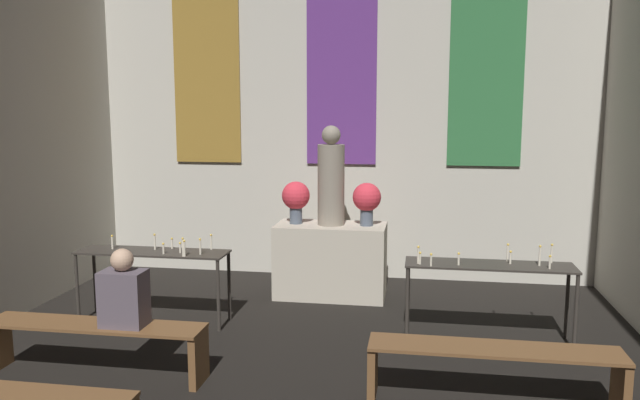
{
  "coord_description": "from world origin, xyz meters",
  "views": [
    {
      "loc": [
        1.05,
        1.1,
        2.22
      ],
      "look_at": [
        0.0,
        7.49,
        1.28
      ],
      "focal_mm": 35.0,
      "sensor_mm": 36.0,
      "label": 1
    }
  ],
  "objects_px": {
    "pew_back_left": "(95,338)",
    "person_seated": "(124,293)",
    "pew_back_right": "(494,363)",
    "altar": "(331,260)",
    "statue": "(331,180)",
    "flower_vase_left": "(296,198)",
    "flower_vase_right": "(367,199)",
    "candle_rack_right": "(489,273)",
    "candle_rack_left": "(153,259)"
  },
  "relations": [
    {
      "from": "statue",
      "to": "candle_rack_right",
      "type": "bearing_deg",
      "value": -35.21
    },
    {
      "from": "flower_vase_left",
      "to": "candle_rack_left",
      "type": "height_order",
      "value": "flower_vase_left"
    },
    {
      "from": "flower_vase_right",
      "to": "pew_back_left",
      "type": "relative_size",
      "value": 0.27
    },
    {
      "from": "flower_vase_right",
      "to": "statue",
      "type": "bearing_deg",
      "value": 180.0
    },
    {
      "from": "statue",
      "to": "pew_back_left",
      "type": "height_order",
      "value": "statue"
    },
    {
      "from": "candle_rack_left",
      "to": "pew_back_left",
      "type": "distance_m",
      "value": 1.42
    },
    {
      "from": "flower_vase_right",
      "to": "pew_back_left",
      "type": "distance_m",
      "value": 3.39
    },
    {
      "from": "pew_back_left",
      "to": "person_seated",
      "type": "distance_m",
      "value": 0.49
    },
    {
      "from": "pew_back_right",
      "to": "person_seated",
      "type": "distance_m",
      "value": 2.98
    },
    {
      "from": "candle_rack_left",
      "to": "pew_back_right",
      "type": "xyz_separation_m",
      "value": [
        3.31,
        -1.37,
        -0.34
      ]
    },
    {
      "from": "flower_vase_left",
      "to": "flower_vase_right",
      "type": "bearing_deg",
      "value": 0.0
    },
    {
      "from": "altar",
      "to": "statue",
      "type": "xyz_separation_m",
      "value": [
        0.0,
        0.0,
        0.97
      ]
    },
    {
      "from": "altar",
      "to": "statue",
      "type": "height_order",
      "value": "statue"
    },
    {
      "from": "candle_rack_right",
      "to": "flower_vase_right",
      "type": "bearing_deg",
      "value": 136.84
    },
    {
      "from": "flower_vase_left",
      "to": "pew_back_right",
      "type": "relative_size",
      "value": 0.27
    },
    {
      "from": "flower_vase_left",
      "to": "pew_back_left",
      "type": "bearing_deg",
      "value": -114.82
    },
    {
      "from": "flower_vase_right",
      "to": "pew_back_right",
      "type": "distance_m",
      "value": 2.97
    },
    {
      "from": "altar",
      "to": "flower_vase_left",
      "type": "distance_m",
      "value": 0.86
    },
    {
      "from": "statue",
      "to": "candle_rack_left",
      "type": "relative_size",
      "value": 0.73
    },
    {
      "from": "altar",
      "to": "flower_vase_right",
      "type": "relative_size",
      "value": 2.58
    },
    {
      "from": "altar",
      "to": "candle_rack_right",
      "type": "distance_m",
      "value": 2.1
    },
    {
      "from": "statue",
      "to": "pew_back_right",
      "type": "height_order",
      "value": "statue"
    },
    {
      "from": "candle_rack_left",
      "to": "person_seated",
      "type": "height_order",
      "value": "person_seated"
    },
    {
      "from": "candle_rack_left",
      "to": "pew_back_right",
      "type": "relative_size",
      "value": 0.85
    },
    {
      "from": "pew_back_right",
      "to": "person_seated",
      "type": "relative_size",
      "value": 2.9
    },
    {
      "from": "statue",
      "to": "flower_vase_left",
      "type": "bearing_deg",
      "value": 180.0
    },
    {
      "from": "flower_vase_left",
      "to": "candle_rack_right",
      "type": "relative_size",
      "value": 0.32
    },
    {
      "from": "altar",
      "to": "candle_rack_right",
      "type": "relative_size",
      "value": 0.82
    },
    {
      "from": "altar",
      "to": "flower_vase_right",
      "type": "xyz_separation_m",
      "value": [
        0.42,
        0.0,
        0.75
      ]
    },
    {
      "from": "flower_vase_left",
      "to": "flower_vase_right",
      "type": "relative_size",
      "value": 1.0
    },
    {
      "from": "statue",
      "to": "candle_rack_left",
      "type": "xyz_separation_m",
      "value": [
        -1.7,
        -1.2,
        -0.73
      ]
    },
    {
      "from": "flower_vase_right",
      "to": "pew_back_left",
      "type": "height_order",
      "value": "flower_vase_right"
    },
    {
      "from": "candle_rack_left",
      "to": "pew_back_right",
      "type": "height_order",
      "value": "candle_rack_left"
    },
    {
      "from": "flower_vase_left",
      "to": "candle_rack_left",
      "type": "xyz_separation_m",
      "value": [
        -1.28,
        -1.2,
        -0.51
      ]
    },
    {
      "from": "statue",
      "to": "pew_back_right",
      "type": "bearing_deg",
      "value": -57.95
    },
    {
      "from": "statue",
      "to": "person_seated",
      "type": "height_order",
      "value": "statue"
    },
    {
      "from": "flower_vase_left",
      "to": "flower_vase_right",
      "type": "distance_m",
      "value": 0.84
    },
    {
      "from": "flower_vase_left",
      "to": "candle_rack_right",
      "type": "distance_m",
      "value": 2.5
    },
    {
      "from": "statue",
      "to": "flower_vase_left",
      "type": "distance_m",
      "value": 0.48
    },
    {
      "from": "pew_back_right",
      "to": "statue",
      "type": "bearing_deg",
      "value": 122.05
    },
    {
      "from": "altar",
      "to": "person_seated",
      "type": "bearing_deg",
      "value": -117.4
    },
    {
      "from": "flower_vase_left",
      "to": "candle_rack_left",
      "type": "relative_size",
      "value": 0.32
    },
    {
      "from": "pew_back_left",
      "to": "candle_rack_right",
      "type": "bearing_deg",
      "value": 22.48
    },
    {
      "from": "statue",
      "to": "person_seated",
      "type": "xyz_separation_m",
      "value": [
        -1.34,
        -2.58,
        -0.67
      ]
    },
    {
      "from": "candle_rack_left",
      "to": "candle_rack_right",
      "type": "relative_size",
      "value": 1.0
    },
    {
      "from": "candle_rack_right",
      "to": "person_seated",
      "type": "xyz_separation_m",
      "value": [
        -3.04,
        -1.37,
        0.06
      ]
    },
    {
      "from": "altar",
      "to": "candle_rack_right",
      "type": "bearing_deg",
      "value": -35.21
    },
    {
      "from": "flower_vase_right",
      "to": "candle_rack_left",
      "type": "bearing_deg",
      "value": -150.39
    },
    {
      "from": "pew_back_left",
      "to": "pew_back_right",
      "type": "height_order",
      "value": "same"
    },
    {
      "from": "flower_vase_left",
      "to": "pew_back_right",
      "type": "xyz_separation_m",
      "value": [
        2.04,
        -2.58,
        -0.85
      ]
    }
  ]
}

